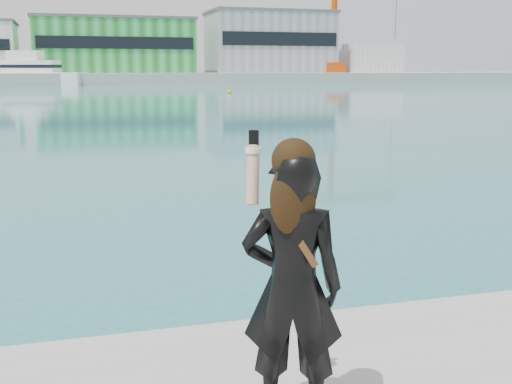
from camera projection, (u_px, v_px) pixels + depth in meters
far_quay at (73, 78)px, 126.56m from camera, size 320.00×40.00×2.00m
warehouse_green at (114, 45)px, 125.67m from camera, size 30.60×16.36×10.50m
warehouse_grey_right at (269, 42)px, 134.24m from camera, size 25.50×15.35×12.50m
ancillary_shed at (369, 58)px, 139.01m from camera, size 12.00×10.00×6.00m
dock_crane at (340, 8)px, 130.93m from camera, size 23.00×4.00×24.00m
flagpole_right at (191, 49)px, 123.08m from camera, size 1.28×0.16×8.00m
motor_yacht at (34, 72)px, 109.78m from camera, size 16.80×10.58×7.62m
buoy_near at (229, 93)px, 73.23m from camera, size 0.50×0.50×0.50m
woman at (292, 280)px, 3.43m from camera, size 0.64×0.53×1.59m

